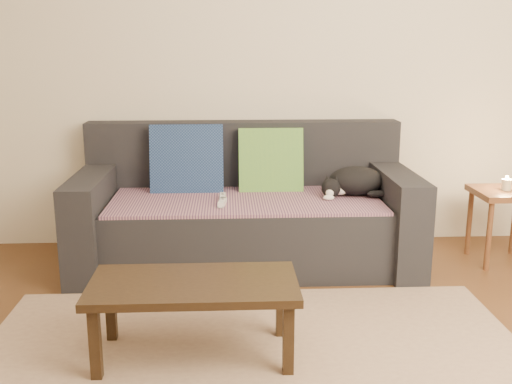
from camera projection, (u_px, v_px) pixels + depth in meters
back_wall at (243, 56)px, 4.01m from camera, size 4.50×0.04×2.60m
sofa at (245, 215)px, 3.83m from camera, size 2.10×0.94×0.87m
throw_blanket at (246, 200)px, 3.72m from camera, size 1.66×0.74×0.02m
cushion_navy at (187, 161)px, 3.90m from camera, size 0.47×0.21×0.49m
cushion_green at (271, 161)px, 3.93m from camera, size 0.42×0.19×0.43m
cat at (354, 182)px, 3.78m from camera, size 0.44×0.33×0.18m
wii_remote_a at (223, 197)px, 3.68m from camera, size 0.04×0.15×0.03m
wii_remote_b at (222, 202)px, 3.57m from camera, size 0.06×0.15×0.03m
side_table at (505, 203)px, 3.80m from camera, size 0.38×0.38×0.48m
candle at (506, 184)px, 3.77m from camera, size 0.06×0.06×0.09m
rug at (256, 376)px, 2.53m from camera, size 2.50×1.80×0.01m
coffee_table at (194, 291)px, 2.62m from camera, size 0.91×0.45×0.36m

